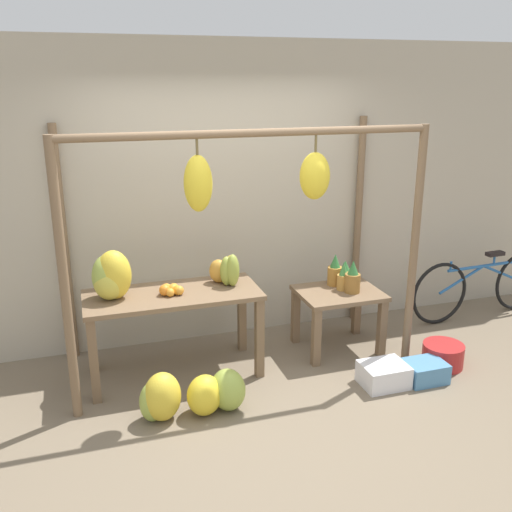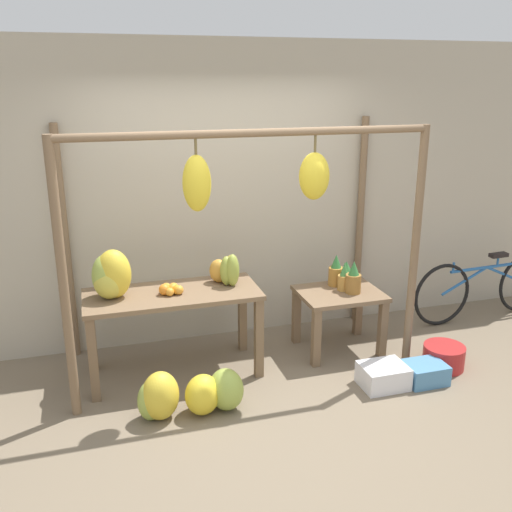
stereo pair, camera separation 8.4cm
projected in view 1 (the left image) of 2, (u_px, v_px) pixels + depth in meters
The scene contains 15 objects.
ground_plane at pixel (272, 413), 4.37m from camera, with size 20.00×20.00×0.00m, color #756651.
shop_wall_back at pixel (219, 195), 5.35m from camera, with size 8.00×0.08×2.80m.
stall_awning at pixel (249, 210), 4.55m from camera, with size 2.91×1.17×2.10m.
display_table_main at pixel (173, 306), 4.77m from camera, with size 1.45×0.63×0.75m.
display_table_side at pixel (338, 304), 5.28m from camera, with size 0.75×0.60×0.58m.
banana_pile_on_table at pixel (110, 278), 4.56m from camera, with size 0.35×0.32×0.41m.
orange_pile at pixel (171, 290), 4.69m from camera, with size 0.20×0.18×0.09m.
pineapple_cluster at pixel (344, 276), 5.29m from camera, with size 0.23×0.37×0.30m.
banana_pile_ground_left at pixel (160, 398), 4.24m from camera, with size 0.39×0.36×0.38m.
banana_pile_ground_right at pixel (217, 392), 4.35m from camera, with size 0.55×0.38×0.33m.
fruit_crate_white at pixel (384, 375), 4.74m from camera, with size 0.38×0.30×0.19m.
blue_bucket at pixel (443, 355), 5.06m from camera, with size 0.36×0.36×0.21m.
parked_bicycle at pixel (481, 285), 6.04m from camera, with size 1.73×0.14×0.71m.
papaya_pile at pixel (227, 270), 4.89m from camera, with size 0.28×0.32×0.28m.
fruit_crate_purple at pixel (425, 371), 4.82m from camera, with size 0.34×0.27×0.17m.
Camera 1 is at (-1.28, -3.58, 2.46)m, focal length 40.00 mm.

